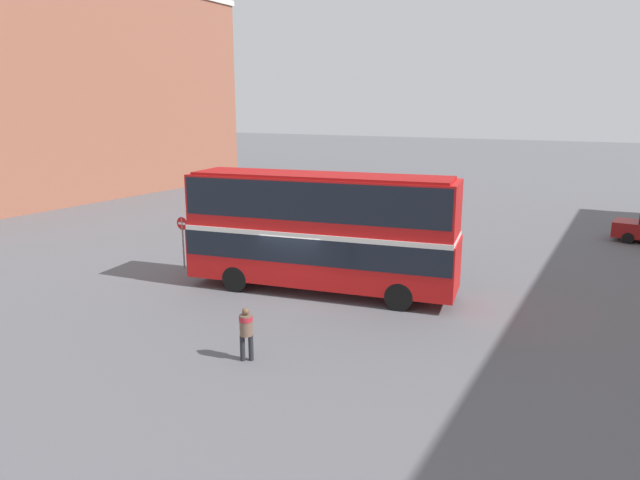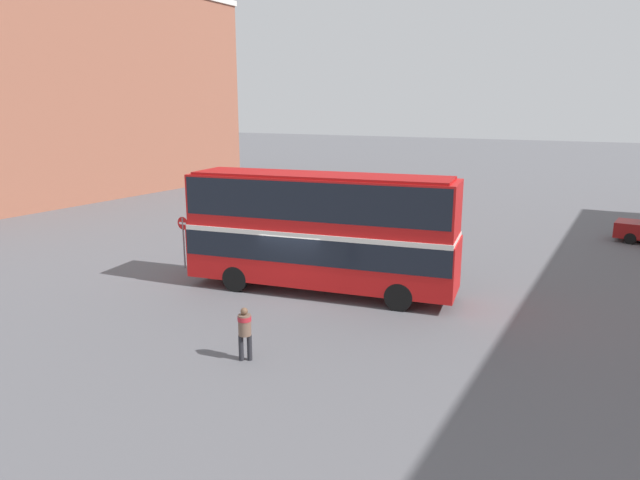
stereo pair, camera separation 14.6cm
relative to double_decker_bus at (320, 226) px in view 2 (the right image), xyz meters
The scene contains 5 objects.
ground_plane 2.93m from the double_decker_bus, 122.42° to the right, with size 240.00×240.00×0.00m, color #5B5B60.
building_row_left 33.81m from the double_decker_bus, 157.48° to the left, with size 9.55×33.19×17.56m.
double_decker_bus is the anchor object (origin of this frame).
pedestrian_foreground 7.02m from the double_decker_bus, 79.54° to the right, with size 0.56×0.56×1.64m.
no_entry_sign 7.24m from the double_decker_bus, behind, with size 0.60×0.08×2.43m.
Camera 2 is at (11.37, -18.32, 7.29)m, focal length 32.00 mm.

